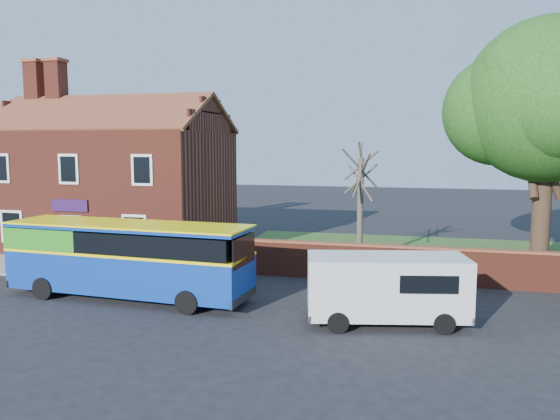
# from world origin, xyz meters

# --- Properties ---
(ground) EXTENTS (120.00, 120.00, 0.00)m
(ground) POSITION_xyz_m (0.00, 0.00, 0.00)
(ground) COLOR black
(ground) RESTS_ON ground
(pavement) EXTENTS (18.00, 3.50, 0.12)m
(pavement) POSITION_xyz_m (-7.00, 5.75, 0.06)
(pavement) COLOR gray
(pavement) RESTS_ON ground
(kerb) EXTENTS (18.00, 0.15, 0.14)m
(kerb) POSITION_xyz_m (-7.00, 4.00, 0.07)
(kerb) COLOR slate
(kerb) RESTS_ON ground
(grass_strip) EXTENTS (26.00, 12.00, 0.04)m
(grass_strip) POSITION_xyz_m (13.00, 13.00, 0.02)
(grass_strip) COLOR #426B28
(grass_strip) RESTS_ON ground
(shop_building) EXTENTS (12.30, 8.13, 10.50)m
(shop_building) POSITION_xyz_m (-7.02, 11.50, 3.41)
(shop_building) COLOR maroon
(shop_building) RESTS_ON ground
(boundary_wall) EXTENTS (22.00, 0.38, 1.60)m
(boundary_wall) POSITION_xyz_m (13.00, 7.00, 0.81)
(boundary_wall) COLOR maroon
(boundary_wall) RESTS_ON ground
(bus) EXTENTS (9.55, 2.96, 2.87)m
(bus) POSITION_xyz_m (-1.06, 2.11, 1.64)
(bus) COLOR #0D3496
(bus) RESTS_ON ground
(van_near) EXTENTS (5.40, 3.06, 2.23)m
(van_near) POSITION_xyz_m (8.86, 1.48, 1.25)
(van_near) COLOR silver
(van_near) RESTS_ON ground
(large_tree) EXTENTS (9.46, 7.49, 11.54)m
(large_tree) POSITION_xyz_m (15.43, 11.51, 7.56)
(large_tree) COLOR black
(large_tree) RESTS_ON ground
(bare_tree) EXTENTS (2.11, 2.52, 5.64)m
(bare_tree) POSITION_xyz_m (7.05, 10.34, 2.89)
(bare_tree) COLOR #4C4238
(bare_tree) RESTS_ON ground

